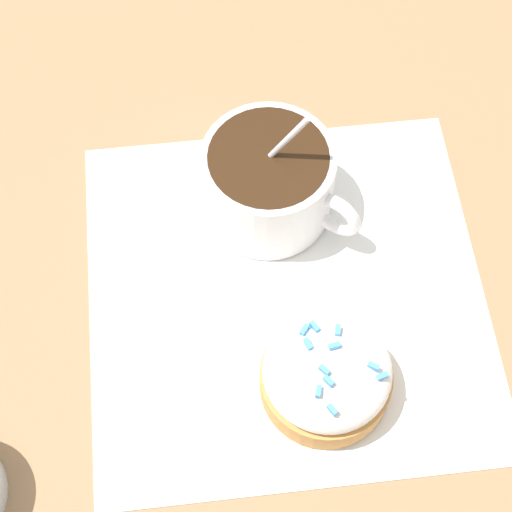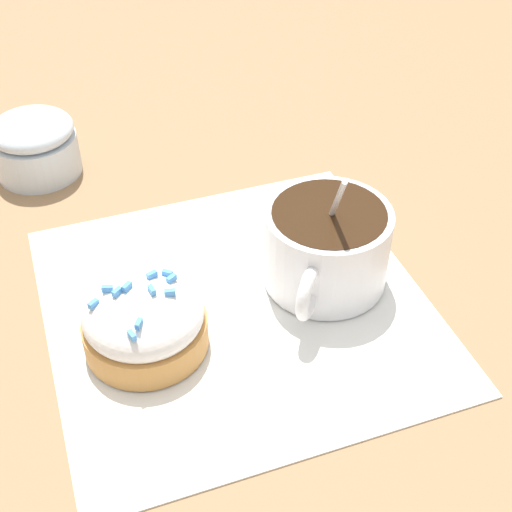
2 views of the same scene
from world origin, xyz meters
name	(u,v)px [view 1 (image 1 of 2)]	position (x,y,z in m)	size (l,w,h in m)	color
ground_plane	(286,294)	(0.00, 0.00, 0.00)	(3.00, 3.00, 0.00)	#93704C
paper_napkin	(286,293)	(0.00, 0.00, 0.00)	(0.29, 0.29, 0.00)	white
coffee_cup	(273,180)	(-0.07, 0.00, 0.04)	(0.10, 0.10, 0.11)	white
frosted_pastry	(327,374)	(0.07, 0.01, 0.03)	(0.08, 0.08, 0.05)	#C18442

